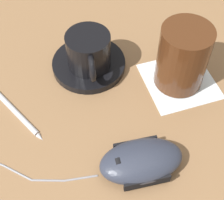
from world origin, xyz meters
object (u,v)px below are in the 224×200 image
(coffee_cup, at_px, (89,51))
(pen, at_px, (14,109))
(computer_mouse, at_px, (141,161))
(saucer, at_px, (89,64))
(drinking_glass, at_px, (183,57))

(coffee_cup, xyz_separation_m, pen, (0.02, -0.15, -0.04))
(computer_mouse, bearing_deg, saucer, 172.14)
(saucer, bearing_deg, coffee_cup, -13.59)
(coffee_cup, xyz_separation_m, computer_mouse, (0.20, -0.03, -0.03))
(coffee_cup, relative_size, pen, 0.72)
(drinking_glass, bearing_deg, computer_mouse, -54.44)
(coffee_cup, height_order, drinking_glass, drinking_glass)
(saucer, xyz_separation_m, pen, (0.02, -0.15, -0.00))
(coffee_cup, height_order, pen, coffee_cup)
(saucer, bearing_deg, drinking_glass, 47.30)
(saucer, xyz_separation_m, computer_mouse, (0.21, -0.03, 0.01))
(pen, bearing_deg, saucer, 99.34)
(drinking_glass, xyz_separation_m, pen, (-0.08, -0.26, -0.05))
(computer_mouse, xyz_separation_m, drinking_glass, (-0.10, 0.14, 0.04))
(computer_mouse, bearing_deg, drinking_glass, 125.56)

